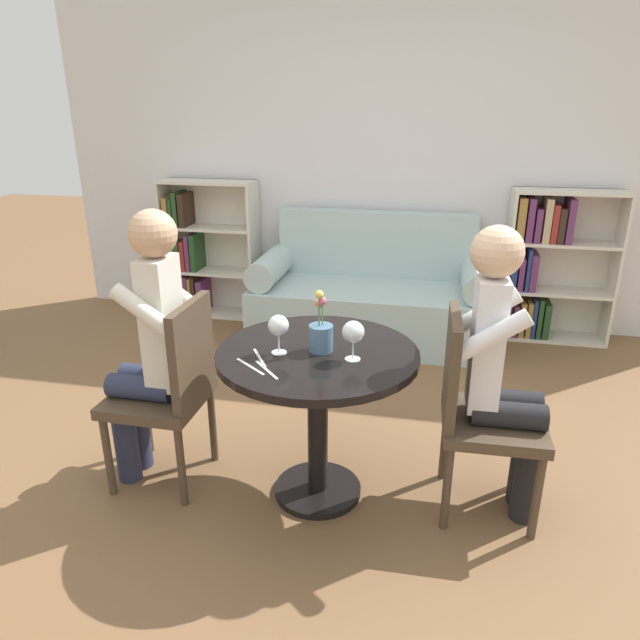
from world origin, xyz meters
name	(u,v)px	position (x,y,z in m)	size (l,w,h in m)	color
ground_plane	(318,492)	(0.00, 0.00, 0.00)	(16.00, 16.00, 0.00)	brown
back_wall	(382,152)	(0.00, 2.39, 1.35)	(5.20, 0.05, 2.70)	silver
round_table	(318,385)	(0.00, 0.00, 0.56)	(0.86, 0.86, 0.72)	black
couch	(371,298)	(0.00, 1.96, 0.31)	(1.75, 0.80, 0.92)	#A8C1C1
bookshelf_left	(202,253)	(-1.46, 2.23, 0.52)	(0.78, 0.28, 1.13)	silver
bookshelf_right	(546,265)	(1.28, 2.22, 0.57)	(0.78, 0.28, 1.13)	silver
chair_left	(171,386)	(-0.67, -0.03, 0.49)	(0.42, 0.42, 0.90)	#473828
chair_right	(477,407)	(0.67, 0.06, 0.49)	(0.43, 0.43, 0.90)	#473828
person_left	(149,345)	(-0.76, -0.02, 0.69)	(0.42, 0.34, 1.30)	#282D47
person_right	(503,369)	(0.76, 0.06, 0.68)	(0.42, 0.35, 1.27)	black
wine_glass_left	(278,326)	(-0.15, -0.05, 0.84)	(0.09, 0.09, 0.17)	white
wine_glass_right	(353,333)	(0.16, -0.06, 0.84)	(0.09, 0.09, 0.17)	white
flower_vase	(321,334)	(0.01, 0.01, 0.79)	(0.10, 0.10, 0.27)	slate
knife_left_setting	(250,367)	(-0.23, -0.21, 0.72)	(0.15, 0.13, 0.00)	silver
fork_left_setting	(260,358)	(-0.22, -0.12, 0.72)	(0.11, 0.17, 0.00)	silver
knife_right_setting	(267,370)	(-0.16, -0.22, 0.72)	(0.14, 0.15, 0.00)	silver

